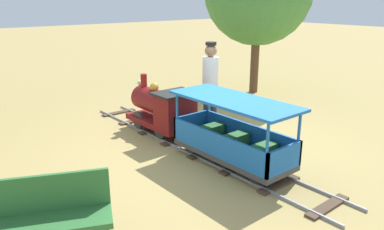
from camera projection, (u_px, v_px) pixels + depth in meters
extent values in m
plane|color=#A38C51|center=(206.00, 152.00, 6.08)|extent=(60.00, 60.00, 0.00)
cube|color=gray|center=(181.00, 149.00, 6.15)|extent=(0.03, 5.70, 0.04)
cube|color=gray|center=(204.00, 142.00, 6.46)|extent=(0.03, 5.70, 0.04)
cube|color=#4C3828|center=(328.00, 206.00, 4.47)|extent=(0.75, 0.14, 0.03)
cube|color=#4C3828|center=(279.00, 185.00, 5.00)|extent=(0.75, 0.14, 0.03)
cube|color=#4C3828|center=(240.00, 167.00, 5.52)|extent=(0.75, 0.14, 0.03)
cube|color=#4C3828|center=(207.00, 152.00, 6.04)|extent=(0.75, 0.14, 0.03)
cube|color=#4C3828|center=(180.00, 140.00, 6.57)|extent=(0.75, 0.14, 0.03)
cube|color=#4C3828|center=(157.00, 129.00, 7.09)|extent=(0.75, 0.14, 0.03)
cube|color=#4C3828|center=(136.00, 120.00, 7.61)|extent=(0.75, 0.14, 0.03)
cube|color=#4C3828|center=(119.00, 113.00, 8.14)|extent=(0.75, 0.14, 0.03)
cube|color=maroon|center=(160.00, 121.00, 6.94)|extent=(0.63, 1.40, 0.10)
cylinder|color=maroon|center=(153.00, 101.00, 6.99)|extent=(0.44, 0.85, 0.44)
cylinder|color=#B7932D|center=(141.00, 96.00, 7.30)|extent=(0.37, 0.02, 0.37)
cylinder|color=maroon|center=(144.00, 80.00, 7.10)|extent=(0.12, 0.12, 0.24)
sphere|color=#B7932D|center=(154.00, 87.00, 6.87)|extent=(0.16, 0.16, 0.16)
cube|color=maroon|center=(175.00, 110.00, 6.50)|extent=(0.63, 0.45, 0.55)
cube|color=black|center=(175.00, 93.00, 6.41)|extent=(0.71, 0.53, 0.04)
sphere|color=#F2EAB2|center=(139.00, 83.00, 7.24)|extent=(0.10, 0.10, 0.10)
cylinder|color=#2D2D2D|center=(138.00, 120.00, 7.05)|extent=(0.05, 0.32, 0.32)
cylinder|color=#2D2D2D|center=(160.00, 115.00, 7.36)|extent=(0.05, 0.32, 0.32)
cylinder|color=#2D2D2D|center=(160.00, 129.00, 6.54)|extent=(0.05, 0.32, 0.32)
cylinder|color=#2D2D2D|center=(183.00, 124.00, 6.84)|extent=(0.05, 0.32, 0.32)
cube|color=#3F3F3F|center=(232.00, 153.00, 5.59)|extent=(0.71, 1.90, 0.08)
cube|color=blue|center=(216.00, 145.00, 5.33)|extent=(0.04, 1.90, 0.35)
cube|color=blue|center=(248.00, 134.00, 5.73)|extent=(0.04, 1.90, 0.35)
cube|color=blue|center=(192.00, 124.00, 6.21)|extent=(0.71, 0.04, 0.35)
cube|color=blue|center=(284.00, 159.00, 4.85)|extent=(0.71, 0.04, 0.35)
cylinder|color=blue|center=(177.00, 117.00, 5.93)|extent=(0.04, 0.04, 0.75)
cylinder|color=blue|center=(208.00, 109.00, 6.33)|extent=(0.04, 0.04, 0.75)
cylinder|color=blue|center=(267.00, 151.00, 4.61)|extent=(0.04, 0.04, 0.75)
cylinder|color=blue|center=(298.00, 138.00, 5.01)|extent=(0.04, 0.04, 0.75)
cube|color=blue|center=(234.00, 100.00, 5.35)|extent=(0.81, 2.00, 0.04)
cube|color=#2D6B33|center=(260.00, 154.00, 5.16)|extent=(0.55, 0.20, 0.24)
cube|color=#2D6B33|center=(232.00, 143.00, 5.55)|extent=(0.55, 0.20, 0.24)
cube|color=#2D6B33|center=(208.00, 133.00, 5.94)|extent=(0.55, 0.20, 0.24)
cylinder|color=#262626|center=(190.00, 145.00, 5.93)|extent=(0.04, 0.24, 0.24)
cylinder|color=#262626|center=(214.00, 138.00, 6.24)|extent=(0.04, 0.24, 0.24)
cylinder|color=#262626|center=(254.00, 175.00, 4.96)|extent=(0.04, 0.24, 0.24)
cylinder|color=#262626|center=(279.00, 164.00, 5.27)|extent=(0.04, 0.24, 0.24)
cylinder|color=#282D47|center=(206.00, 108.00, 7.12)|extent=(0.12, 0.12, 0.80)
cylinder|color=#282D47|center=(213.00, 106.00, 7.23)|extent=(0.12, 0.12, 0.80)
cylinder|color=white|center=(211.00, 72.00, 6.97)|extent=(0.30, 0.30, 0.55)
sphere|color=#936B4C|center=(211.00, 51.00, 6.86)|extent=(0.22, 0.22, 0.22)
cylinder|color=black|center=(211.00, 44.00, 6.82)|extent=(0.20, 0.20, 0.06)
cube|color=#2D6B33|center=(39.00, 225.00, 3.41)|extent=(1.35, 0.91, 0.06)
cube|color=#2D6B33|center=(39.00, 195.00, 3.52)|extent=(1.20, 0.58, 0.40)
cylinder|color=brown|center=(255.00, 61.00, 9.75)|extent=(0.21, 0.21, 1.62)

